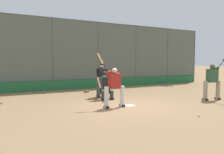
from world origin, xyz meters
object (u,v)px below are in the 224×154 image
catcher_behind_plate (105,85)px  spare_bat_by_padding (43,92)px  batter_at_plate (114,86)px  fielding_glove_on_dirt (86,91)px  spare_bat_third_base_side (165,86)px  batter_on_deck (212,80)px  umpire_home (102,79)px  baseball_loose (199,116)px

catcher_behind_plate → spare_bat_by_padding: (2.03, -3.64, -0.62)m
batter_at_plate → catcher_behind_plate: (-0.47, -1.68, -0.14)m
batter_at_plate → fielding_glove_on_dirt: size_ratio=6.17×
catcher_behind_plate → spare_bat_third_base_side: size_ratio=1.81×
batter_on_deck → fielding_glove_on_dirt: size_ratio=6.58×
catcher_behind_plate → umpire_home: 0.81m
batter_at_plate → umpire_home: bearing=-103.1°
spare_bat_by_padding → baseball_loose: size_ratio=11.56×
umpire_home → spare_bat_by_padding: size_ratio=1.87×
spare_bat_by_padding → spare_bat_third_base_side: bearing=-88.8°
umpire_home → batter_on_deck: size_ratio=0.75×
batter_at_plate → catcher_behind_plate: bearing=-103.5°
spare_bat_third_base_side → baseball_loose: bearing=109.6°
umpire_home → spare_bat_third_base_side: size_ratio=2.29×
batter_at_plate → spare_bat_third_base_side: bearing=-142.9°
batter_at_plate → umpire_home: batter_at_plate is taller
batter_on_deck → baseball_loose: 3.58m
catcher_behind_plate → umpire_home: (-0.19, -0.76, 0.20)m
spare_bat_third_base_side → baseball_loose: 8.52m
catcher_behind_plate → umpire_home: umpire_home is taller
spare_bat_by_padding → baseball_loose: baseball_loose is taller
fielding_glove_on_dirt → baseball_loose: 6.81m
fielding_glove_on_dirt → catcher_behind_plate: bearing=87.7°
batter_on_deck → fielding_glove_on_dirt: (4.01, -4.90, -0.80)m
spare_bat_third_base_side → fielding_glove_on_dirt: size_ratio=2.14×
catcher_behind_plate → umpire_home: size_ratio=0.79×
spare_bat_by_padding → catcher_behind_plate: bearing=-144.2°
catcher_behind_plate → baseball_loose: catcher_behind_plate is taller
spare_bat_by_padding → baseball_loose: 8.38m
batter_on_deck → baseball_loose: (2.97, 1.82, -0.83)m
fielding_glove_on_dirt → baseball_loose: fielding_glove_on_dirt is taller
fielding_glove_on_dirt → baseball_loose: bearing=98.8°
batter_on_deck → spare_bat_third_base_side: size_ratio=3.07×
spare_bat_by_padding → spare_bat_third_base_side: (-8.06, 0.78, -0.00)m
umpire_home → spare_bat_by_padding: 3.73m
umpire_home → fielding_glove_on_dirt: bearing=-85.5°
umpire_home → baseball_loose: umpire_home is taller
catcher_behind_plate → spare_bat_by_padding: size_ratio=1.48×
umpire_home → catcher_behind_plate: bearing=77.3°
catcher_behind_plate → spare_bat_third_base_side: 6.70m
umpire_home → spare_bat_by_padding: (2.22, -2.88, -0.82)m
batter_on_deck → spare_bat_by_padding: size_ratio=2.51×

